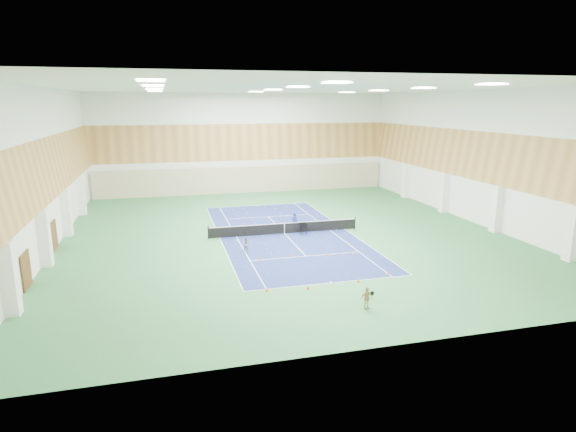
{
  "coord_description": "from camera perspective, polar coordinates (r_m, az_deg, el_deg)",
  "views": [
    {
      "loc": [
        -9.63,
        -38.2,
        10.84
      ],
      "look_at": [
        -0.2,
        -1.96,
        2.0
      ],
      "focal_mm": 30.0,
      "sensor_mm": 36.0,
      "label": 1
    }
  ],
  "objects": [
    {
      "name": "door_left_a",
      "position": [
        32.8,
        -28.61,
        -5.68
      ],
      "size": [
        0.08,
        1.8,
        2.2
      ],
      "primitive_type": "cube",
      "color": "#593319",
      "rests_on": "ground"
    },
    {
      "name": "cone_base_a",
      "position": [
        28.67,
        -2.48,
        -8.68
      ],
      "size": [
        0.23,
        0.23,
        0.25
      ],
      "primitive_type": "cone",
      "color": "orange",
      "rests_on": "ground"
    },
    {
      "name": "cone_svc_c",
      "position": [
        35.06,
        4.75,
        -4.58
      ],
      "size": [
        0.21,
        0.21,
        0.23
      ],
      "primitive_type": "cone",
      "color": "#FF4E0D",
      "rests_on": "ground"
    },
    {
      "name": "child_apron",
      "position": [
        26.54,
        9.3,
        -9.56
      ],
      "size": [
        0.77,
        0.42,
        1.24
      ],
      "primitive_type": "imported",
      "rotation": [
        0.0,
        0.0,
        0.18
      ],
      "color": "tan",
      "rests_on": "ground"
    },
    {
      "name": "door_left_b",
      "position": [
        40.29,
        -25.99,
        -2.09
      ],
      "size": [
        0.08,
        1.8,
        2.2
      ],
      "primitive_type": "cube",
      "color": "#593319",
      "rests_on": "ground"
    },
    {
      "name": "coach",
      "position": [
        41.47,
        0.74,
        -0.69
      ],
      "size": [
        0.69,
        0.55,
        1.66
      ],
      "primitive_type": "imported",
      "rotation": [
        0.0,
        0.0,
        3.43
      ],
      "color": "navy",
      "rests_on": "ground"
    },
    {
      "name": "tennis_net",
      "position": [
        40.72,
        -0.42,
        -1.36
      ],
      "size": [
        12.8,
        0.1,
        1.1
      ],
      "primitive_type": null,
      "color": "black",
      "rests_on": "ground"
    },
    {
      "name": "cone_base_b",
      "position": [
        28.99,
        2.41,
        -8.45
      ],
      "size": [
        0.2,
        0.2,
        0.22
      ],
      "primitive_type": "cone",
      "color": "#FF470D",
      "rests_on": "ground"
    },
    {
      "name": "back_curtain",
      "position": [
        59.47,
        -5.11,
        4.29
      ],
      "size": [
        35.4,
        0.16,
        3.2
      ],
      "primitive_type": "cube",
      "color": "#C6B793",
      "rests_on": "ground"
    },
    {
      "name": "cone_svc_a",
      "position": [
        34.22,
        -3.29,
        -5.04
      ],
      "size": [
        0.18,
        0.18,
        0.2
      ],
      "primitive_type": "cone",
      "color": "#F14A0C",
      "rests_on": "ground"
    },
    {
      "name": "ground",
      "position": [
        40.86,
        -0.42,
        -2.1
      ],
      "size": [
        40.0,
        40.0,
        0.0
      ],
      "primitive_type": "plane",
      "color": "#2F6E3E",
      "rests_on": "ground"
    },
    {
      "name": "ball_cart",
      "position": [
        40.56,
        1.88,
        -1.5
      ],
      "size": [
        0.65,
        0.65,
        0.99
      ],
      "primitive_type": null,
      "rotation": [
        0.0,
        0.0,
        -0.14
      ],
      "color": "black",
      "rests_on": "ground"
    },
    {
      "name": "cone_svc_d",
      "position": [
        35.89,
        7.55,
        -4.25
      ],
      "size": [
        0.18,
        0.18,
        0.2
      ],
      "primitive_type": "cone",
      "color": "#F4590C",
      "rests_on": "ground"
    },
    {
      "name": "wood_cladding",
      "position": [
        39.5,
        -0.44,
        9.16
      ],
      "size": [
        36.0,
        40.0,
        8.0
      ],
      "primitive_type": null,
      "color": "#BF8547",
      "rests_on": "room_shell"
    },
    {
      "name": "court_surface",
      "position": [
        40.86,
        -0.42,
        -2.1
      ],
      "size": [
        10.97,
        23.77,
        0.01
      ],
      "primitive_type": "cube",
      "color": "navy",
      "rests_on": "ground"
    },
    {
      "name": "cone_svc_b",
      "position": [
        34.98,
        0.62,
        -4.6
      ],
      "size": [
        0.19,
        0.19,
        0.2
      ],
      "primitive_type": "cone",
      "color": "#FF5F0D",
      "rests_on": "ground"
    },
    {
      "name": "room_shell",
      "position": [
        39.69,
        -0.44,
        6.28
      ],
      "size": [
        36.0,
        40.0,
        12.0
      ],
      "primitive_type": null,
      "color": "white",
      "rests_on": "ground"
    },
    {
      "name": "tennis_balls_scatter",
      "position": [
        40.85,
        -0.42,
        -2.04
      ],
      "size": [
        10.57,
        22.77,
        0.07
      ],
      "primitive_type": null,
      "color": "#CEE627",
      "rests_on": "ground"
    },
    {
      "name": "cone_base_d",
      "position": [
        32.01,
        11.8,
        -6.59
      ],
      "size": [
        0.2,
        0.2,
        0.22
      ],
      "primitive_type": "cone",
      "color": "#D9600B",
      "rests_on": "ground"
    },
    {
      "name": "child_court",
      "position": [
        35.86,
        -4.92,
        -3.39
      ],
      "size": [
        0.6,
        0.49,
        1.16
      ],
      "primitive_type": "imported",
      "rotation": [
        0.0,
        0.0,
        0.09
      ],
      "color": "gray",
      "rests_on": "ground"
    },
    {
      "name": "cone_base_c",
      "position": [
        30.35,
        8.37,
        -7.58
      ],
      "size": [
        0.19,
        0.19,
        0.21
      ],
      "primitive_type": "cone",
      "color": "#E7460C",
      "rests_on": "ground"
    },
    {
      "name": "ceiling_light_grid",
      "position": [
        39.41,
        -0.45,
        14.85
      ],
      "size": [
        21.4,
        25.4,
        0.06
      ],
      "primitive_type": null,
      "color": "white",
      "rests_on": "room_shell"
    }
  ]
}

